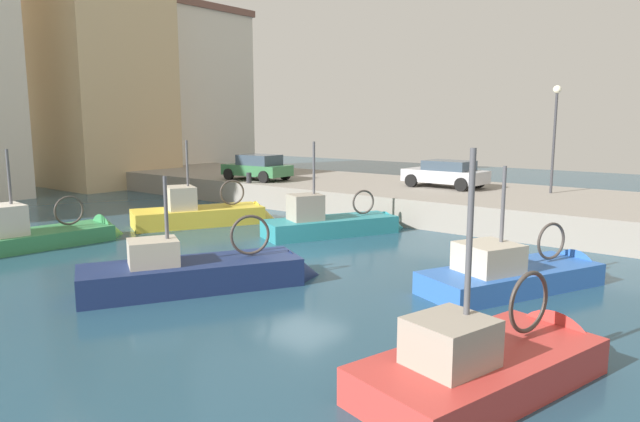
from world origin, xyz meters
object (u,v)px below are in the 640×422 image
fishing_boat_teal (337,231)px  parked_car_green (258,167)px  fishing_boat_green (36,242)px  fishing_boat_red (495,376)px  mooring_bollard_mid (249,178)px  fishing_boat_yellow (207,221)px  quay_streetlamp (555,121)px  fishing_boat_blue (521,283)px  fishing_boat_navy (205,284)px  parked_car_silver (446,173)px

fishing_boat_teal → parked_car_green: size_ratio=1.59×
fishing_boat_teal → fishing_boat_green: 11.14m
fishing_boat_red → mooring_bollard_mid: bearing=56.9°
fishing_boat_red → parked_car_green: fishing_boat_red is taller
fishing_boat_teal → mooring_bollard_mid: size_ratio=11.28×
fishing_boat_yellow → quay_streetlamp: bearing=-46.4°
fishing_boat_blue → fishing_boat_green: size_ratio=0.91×
parked_car_green → fishing_boat_red: bearing=-124.9°
fishing_boat_blue → quay_streetlamp: 12.73m
fishing_boat_red → mooring_bollard_mid: size_ratio=10.42×
fishing_boat_yellow → fishing_boat_teal: bearing=-72.6°
fishing_boat_yellow → quay_streetlamp: (10.75, -11.29, 4.33)m
fishing_boat_blue → fishing_boat_navy: fishing_boat_blue is taller
fishing_boat_blue → fishing_boat_red: bearing=-164.5°
fishing_boat_navy → fishing_boat_green: 8.71m
parked_car_silver → mooring_bollard_mid: parked_car_silver is taller
parked_car_green → fishing_boat_green: bearing=-171.7°
fishing_boat_navy → fishing_boat_red: bearing=-93.8°
fishing_boat_teal → quay_streetlamp: 11.35m
parked_car_green → parked_car_silver: 10.32m
parked_car_green → quay_streetlamp: 15.37m
parked_car_green → fishing_boat_blue: bearing=-113.0°
fishing_boat_teal → fishing_boat_yellow: bearing=107.4°
fishing_boat_blue → parked_car_silver: (10.65, 7.57, 1.78)m
fishing_boat_red → fishing_boat_green: bearing=89.9°
fishing_boat_red → fishing_boat_blue: bearing=15.5°
fishing_boat_red → parked_car_green: (13.27, 18.99, 1.82)m
quay_streetlamp → mooring_bollard_mid: bearing=112.2°
fishing_boat_teal → mooring_bollard_mid: (3.28, 8.34, 1.35)m
fishing_boat_green → fishing_boat_red: bearing=-90.1°
quay_streetlamp → fishing_boat_yellow: bearing=133.6°
fishing_boat_blue → fishing_boat_red: 6.14m
fishing_boat_teal → fishing_boat_navy: bearing=-168.9°
mooring_bollard_mid → fishing_boat_red: bearing=-123.1°
fishing_boat_navy → quay_streetlamp: 17.99m
fishing_boat_yellow → mooring_bollard_mid: bearing=26.6°
fishing_boat_navy → fishing_boat_green: bearing=93.4°
quay_streetlamp → fishing_boat_blue: bearing=-166.4°
fishing_boat_navy → fishing_boat_green: fishing_boat_green is taller
fishing_boat_blue → parked_car_silver: size_ratio=1.53×
fishing_boat_green → mooring_bollard_mid: bearing=5.9°
quay_streetlamp → parked_car_green: bearing=106.4°
fishing_boat_green → fishing_boat_red: fishing_boat_red is taller
fishing_boat_yellow → fishing_boat_teal: fishing_boat_teal is taller
parked_car_silver → quay_streetlamp: bearing=-78.2°
mooring_bollard_mid → fishing_boat_blue: bearing=-109.8°
mooring_bollard_mid → quay_streetlamp: size_ratio=0.11×
fishing_boat_yellow → fishing_boat_navy: 9.68m
fishing_boat_navy → quay_streetlamp: quay_streetlamp is taller
fishing_boat_yellow → parked_car_silver: 11.87m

